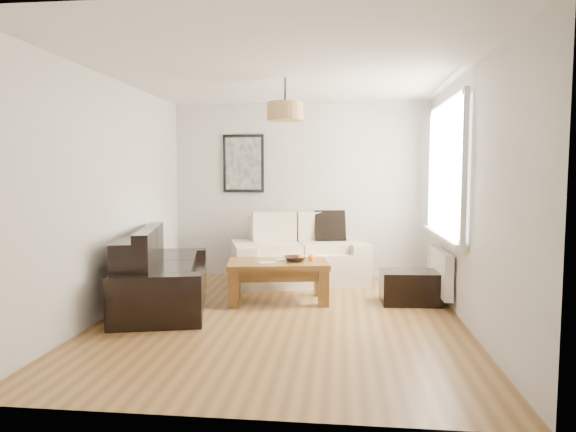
# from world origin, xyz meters

# --- Properties ---
(floor) EXTENTS (4.50, 4.50, 0.00)m
(floor) POSITION_xyz_m (0.00, 0.00, 0.00)
(floor) COLOR brown
(floor) RESTS_ON ground
(ceiling) EXTENTS (3.80, 4.50, 0.00)m
(ceiling) POSITION_xyz_m (0.00, 0.00, 2.60)
(ceiling) COLOR white
(ceiling) RESTS_ON floor
(wall_back) EXTENTS (3.80, 0.04, 2.60)m
(wall_back) POSITION_xyz_m (0.00, 2.25, 1.30)
(wall_back) COLOR silver
(wall_back) RESTS_ON floor
(wall_front) EXTENTS (3.80, 0.04, 2.60)m
(wall_front) POSITION_xyz_m (0.00, -2.25, 1.30)
(wall_front) COLOR silver
(wall_front) RESTS_ON floor
(wall_left) EXTENTS (0.04, 4.50, 2.60)m
(wall_left) POSITION_xyz_m (-1.90, 0.00, 1.30)
(wall_left) COLOR silver
(wall_left) RESTS_ON floor
(wall_right) EXTENTS (0.04, 4.50, 2.60)m
(wall_right) POSITION_xyz_m (1.90, 0.00, 1.30)
(wall_right) COLOR silver
(wall_right) RESTS_ON floor
(window_bay) EXTENTS (0.14, 1.90, 1.60)m
(window_bay) POSITION_xyz_m (1.86, 0.80, 1.60)
(window_bay) COLOR white
(window_bay) RESTS_ON wall_right
(radiator) EXTENTS (0.10, 0.90, 0.52)m
(radiator) POSITION_xyz_m (1.82, 0.80, 0.38)
(radiator) COLOR white
(radiator) RESTS_ON wall_right
(poster) EXTENTS (0.62, 0.04, 0.87)m
(poster) POSITION_xyz_m (-0.85, 2.22, 1.70)
(poster) COLOR black
(poster) RESTS_ON wall_back
(pendant_shade) EXTENTS (0.40, 0.40, 0.20)m
(pendant_shade) POSITION_xyz_m (0.00, 0.30, 2.23)
(pendant_shade) COLOR tan
(pendant_shade) RESTS_ON ceiling
(loveseat_cream) EXTENTS (2.06, 1.50, 0.92)m
(loveseat_cream) POSITION_xyz_m (0.03, 1.78, 0.46)
(loveseat_cream) COLOR beige
(loveseat_cream) RESTS_ON floor
(sofa_leather) EXTENTS (1.37, 2.09, 0.83)m
(sofa_leather) POSITION_xyz_m (-1.43, 0.32, 0.42)
(sofa_leather) COLOR black
(sofa_leather) RESTS_ON floor
(coffee_table) EXTENTS (1.29, 0.84, 0.49)m
(coffee_table) POSITION_xyz_m (-0.13, 0.68, 0.25)
(coffee_table) COLOR brown
(coffee_table) RESTS_ON floor
(ottoman) EXTENTS (0.71, 0.48, 0.39)m
(ottoman) POSITION_xyz_m (1.45, 0.75, 0.20)
(ottoman) COLOR black
(ottoman) RESTS_ON floor
(cushion_left) EXTENTS (0.41, 0.21, 0.39)m
(cushion_left) POSITION_xyz_m (-0.27, 2.00, 0.76)
(cushion_left) COLOR black
(cushion_left) RESTS_ON loveseat_cream
(cushion_right) EXTENTS (0.46, 0.23, 0.44)m
(cushion_right) POSITION_xyz_m (0.46, 2.00, 0.79)
(cushion_right) COLOR black
(cushion_right) RESTS_ON loveseat_cream
(fruit_bowl) EXTENTS (0.33, 0.33, 0.07)m
(fruit_bowl) POSITION_xyz_m (0.07, 0.68, 0.52)
(fruit_bowl) COLOR black
(fruit_bowl) RESTS_ON coffee_table
(orange_a) EXTENTS (0.10, 0.10, 0.08)m
(orange_a) POSITION_xyz_m (0.15, 0.74, 0.53)
(orange_a) COLOR orange
(orange_a) RESTS_ON fruit_bowl
(orange_b) EXTENTS (0.09, 0.09, 0.08)m
(orange_b) POSITION_xyz_m (0.27, 0.78, 0.53)
(orange_b) COLOR #D55B12
(orange_b) RESTS_ON fruit_bowl
(orange_c) EXTENTS (0.08, 0.08, 0.07)m
(orange_c) POSITION_xyz_m (0.13, 0.81, 0.53)
(orange_c) COLOR orange
(orange_c) RESTS_ON fruit_bowl
(papers) EXTENTS (0.24, 0.20, 0.01)m
(papers) POSITION_xyz_m (-0.24, 0.59, 0.50)
(papers) COLOR beige
(papers) RESTS_ON coffee_table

